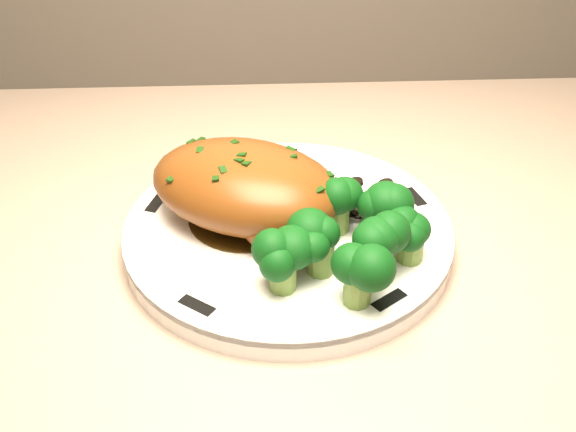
{
  "coord_description": "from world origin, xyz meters",
  "views": [
    {
      "loc": [
        -0.45,
        1.17,
        1.29
      ],
      "look_at": [
        -0.43,
        1.66,
        0.94
      ],
      "focal_mm": 45.0,
      "sensor_mm": 36.0,
      "label": 1
    }
  ],
  "objects": [
    {
      "name": "rim_accent_1",
      "position": [
        -0.43,
        1.78,
        0.93
      ],
      "size": [
        0.03,
        0.01,
        0.0
      ],
      "primitive_type": "cube",
      "rotation": [
        0.0,
        0.0,
        3.14
      ],
      "color": "black",
      "rests_on": "plate"
    },
    {
      "name": "broccoli_florets",
      "position": [
        -0.39,
        1.61,
        0.96
      ],
      "size": [
        0.13,
        0.12,
        0.05
      ],
      "rotation": [
        0.0,
        0.0,
        -0.12
      ],
      "color": "olive",
      "rests_on": "plate"
    },
    {
      "name": "plate",
      "position": [
        -0.43,
        1.66,
        0.92
      ],
      "size": [
        0.34,
        0.34,
        0.02
      ],
      "primitive_type": "cylinder",
      "rotation": [
        0.0,
        0.0,
        -0.27
      ],
      "color": "white",
      "rests_on": "counter"
    },
    {
      "name": "chicken_breast",
      "position": [
        -0.46,
        1.67,
        0.96
      ],
      "size": [
        0.2,
        0.17,
        0.06
      ],
      "rotation": [
        0.0,
        0.0,
        -0.43
      ],
      "color": "brown",
      "rests_on": "plate"
    },
    {
      "name": "mushroom_pile",
      "position": [
        -0.37,
        1.68,
        0.94
      ],
      "size": [
        0.09,
        0.07,
        0.02
      ],
      "color": "black",
      "rests_on": "plate"
    },
    {
      "name": "rim_accent_2",
      "position": [
        -0.54,
        1.7,
        0.93
      ],
      "size": [
        0.02,
        0.03,
        0.0
      ],
      "primitive_type": "cube",
      "rotation": [
        0.0,
        0.0,
        4.39
      ],
      "color": "black",
      "rests_on": "plate"
    },
    {
      "name": "rim_accent_4",
      "position": [
        -0.36,
        1.56,
        0.93
      ],
      "size": [
        0.03,
        0.03,
        0.0
      ],
      "primitive_type": "cube",
      "rotation": [
        0.0,
        0.0,
        6.91
      ],
      "color": "black",
      "rests_on": "plate"
    },
    {
      "name": "rim_accent_0",
      "position": [
        -0.31,
        1.7,
        0.93
      ],
      "size": [
        0.02,
        0.03,
        0.0
      ],
      "primitive_type": "cube",
      "rotation": [
        0.0,
        0.0,
        1.88
      ],
      "color": "black",
      "rests_on": "plate"
    },
    {
      "name": "gravy_pool",
      "position": [
        -0.46,
        1.67,
        0.93
      ],
      "size": [
        0.1,
        0.1,
        0.0
      ],
      "primitive_type": "cylinder",
      "color": "#342309",
      "rests_on": "plate"
    },
    {
      "name": "rim_accent_3",
      "position": [
        -0.5,
        1.56,
        0.93
      ],
      "size": [
        0.03,
        0.03,
        0.0
      ],
      "primitive_type": "cube",
      "rotation": [
        0.0,
        0.0,
        5.65
      ],
      "color": "black",
      "rests_on": "plate"
    }
  ]
}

